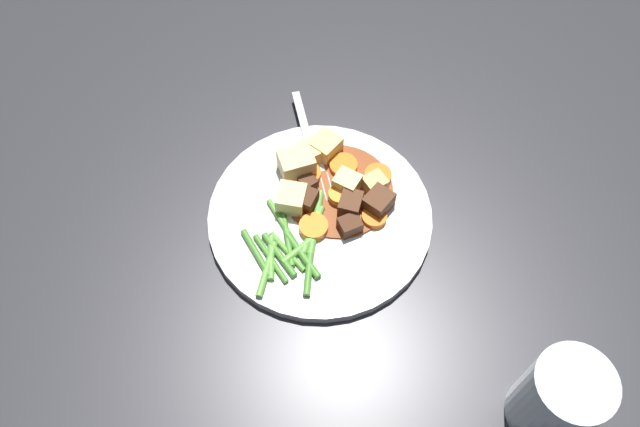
{
  "coord_description": "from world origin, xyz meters",
  "views": [
    {
      "loc": [
        -0.37,
        -0.13,
        0.66
      ],
      "look_at": [
        0.0,
        0.0,
        0.01
      ],
      "focal_mm": 36.06,
      "sensor_mm": 36.0,
      "label": 1
    }
  ],
  "objects": [
    {
      "name": "ground_plane",
      "position": [
        0.0,
        0.0,
        0.0
      ],
      "size": [
        3.0,
        3.0,
        0.0
      ],
      "primitive_type": "plane",
      "color": "#2D2D33"
    },
    {
      "name": "dinner_plate",
      "position": [
        0.0,
        0.0,
        0.01
      ],
      "size": [
        0.27,
        0.27,
        0.01
      ],
      "primitive_type": "cylinder",
      "color": "white",
      "rests_on": "ground_plane"
    },
    {
      "name": "stew_sauce",
      "position": [
        0.04,
        -0.01,
        0.01
      ],
      "size": [
        0.13,
        0.13,
        0.0
      ],
      "primitive_type": "cylinder",
      "color": "brown",
      "rests_on": "dinner_plate"
    },
    {
      "name": "carrot_slice_0",
      "position": [
        -0.02,
        0.0,
        0.02
      ],
      "size": [
        0.05,
        0.05,
        0.01
      ],
      "primitive_type": "cylinder",
      "rotation": [
        0.0,
        0.0,
        0.5
      ],
      "color": "orange",
      "rests_on": "dinner_plate"
    },
    {
      "name": "carrot_slice_1",
      "position": [
        0.05,
        0.03,
        0.02
      ],
      "size": [
        0.04,
        0.04,
        0.01
      ],
      "primitive_type": "cylinder",
      "rotation": [
        0.0,
        0.0,
        5.56
      ],
      "color": "orange",
      "rests_on": "dinner_plate"
    },
    {
      "name": "carrot_slice_2",
      "position": [
        0.07,
        -0.01,
        0.02
      ],
      "size": [
        0.05,
        0.05,
        0.01
      ],
      "primitive_type": "cylinder",
      "rotation": [
        0.0,
        0.0,
        2.24
      ],
      "color": "orange",
      "rests_on": "dinner_plate"
    },
    {
      "name": "carrot_slice_3",
      "position": [
        0.07,
        -0.05,
        0.02
      ],
      "size": [
        0.04,
        0.04,
        0.01
      ],
      "primitive_type": "cylinder",
      "rotation": [
        0.0,
        0.0,
        4.3
      ],
      "color": "orange",
      "rests_on": "dinner_plate"
    },
    {
      "name": "carrot_slice_4",
      "position": [
        0.03,
        -0.01,
        0.02
      ],
      "size": [
        0.04,
        0.04,
        0.01
      ],
      "primitive_type": "cylinder",
      "rotation": [
        0.0,
        0.0,
        2.55
      ],
      "color": "orange",
      "rests_on": "dinner_plate"
    },
    {
      "name": "carrot_slice_5",
      "position": [
        0.01,
        -0.06,
        0.02
      ],
      "size": [
        0.04,
        0.04,
        0.01
      ],
      "primitive_type": "cylinder",
      "rotation": [
        0.0,
        0.0,
        5.36
      ],
      "color": "orange",
      "rests_on": "dinner_plate"
    },
    {
      "name": "potato_chunk_0",
      "position": [
        0.07,
        0.04,
        0.02
      ],
      "size": [
        0.04,
        0.04,
        0.02
      ],
      "primitive_type": "cube",
      "rotation": [
        0.0,
        0.0,
        5.55
      ],
      "color": "#E5CC7A",
      "rests_on": "dinner_plate"
    },
    {
      "name": "potato_chunk_1",
      "position": [
        0.09,
        0.02,
        0.03
      ],
      "size": [
        0.04,
        0.04,
        0.03
      ],
      "primitive_type": "cube",
      "rotation": [
        0.0,
        0.0,
        2.78
      ],
      "color": "#E5CC7A",
      "rests_on": "dinner_plate"
    },
    {
      "name": "potato_chunk_2",
      "position": [
        0.05,
        0.05,
        0.03
      ],
      "size": [
        0.05,
        0.05,
        0.03
      ],
      "primitive_type": "cube",
      "rotation": [
        0.0,
        0.0,
        3.81
      ],
      "color": "#EAD68C",
      "rests_on": "dinner_plate"
    },
    {
      "name": "potato_chunk_3",
      "position": [
        -0.0,
        0.04,
        0.03
      ],
      "size": [
        0.04,
        0.04,
        0.03
      ],
      "primitive_type": "cube",
      "rotation": [
        0.0,
        0.0,
        3.29
      ],
      "color": "#EAD68C",
      "rests_on": "dinner_plate"
    },
    {
      "name": "potato_chunk_4",
      "position": [
        0.04,
        -0.02,
        0.03
      ],
      "size": [
        0.03,
        0.03,
        0.03
      ],
      "primitive_type": "cube",
      "rotation": [
        0.0,
        0.0,
        1.39
      ],
      "color": "#EAD68C",
      "rests_on": "dinner_plate"
    },
    {
      "name": "potato_chunk_5",
      "position": [
        0.06,
        -0.05,
        0.02
      ],
      "size": [
        0.03,
        0.03,
        0.02
      ],
      "primitive_type": "cube",
      "rotation": [
        0.0,
        0.0,
        0.89
      ],
      "color": "#DBBC6B",
      "rests_on": "dinner_plate"
    },
    {
      "name": "meat_chunk_0",
      "position": [
        -0.01,
        -0.04,
        0.02
      ],
      "size": [
        0.03,
        0.03,
        0.02
      ],
      "primitive_type": "cube",
      "rotation": [
        0.0,
        0.0,
        0.76
      ],
      "color": "#4C2B19",
      "rests_on": "dinner_plate"
    },
    {
      "name": "meat_chunk_1",
      "position": [
        0.03,
        0.03,
        0.02
      ],
      "size": [
        0.03,
        0.03,
        0.02
      ],
      "primitive_type": "cube",
      "rotation": [
        0.0,
        0.0,
        2.55
      ],
      "color": "#4C2B19",
      "rests_on": "dinner_plate"
    },
    {
      "name": "meat_chunk_2",
      "position": [
        0.02,
        -0.03,
        0.02
      ],
      "size": [
        0.03,
        0.03,
        0.02
      ],
      "primitive_type": "cube",
      "rotation": [
        0.0,
        0.0,
        0.06
      ],
      "color": "#56331E",
      "rests_on": "dinner_plate"
    },
    {
      "name": "meat_chunk_3",
      "position": [
        0.03,
        -0.06,
        0.02
      ],
      "size": [
        0.04,
        0.04,
        0.02
      ],
      "primitive_type": "cube",
      "rotation": [
        0.0,
        0.0,
        1.24
      ],
      "color": "#56331E",
      "rests_on": "dinner_plate"
    },
    {
      "name": "meat_chunk_4",
      "position": [
        0.01,
        0.02,
        0.02
      ],
      "size": [
        0.03,
        0.03,
        0.02
      ],
      "primitive_type": "cube",
      "rotation": [
        0.0,
        0.0,
        4.63
      ],
      "color": "#4C2B19",
      "rests_on": "dinner_plate"
    },
    {
      "name": "green_bean_0",
      "position": [
        -0.08,
        0.03,
        0.02
      ],
      "size": [
        0.05,
        0.03,
        0.01
      ],
      "primitive_type": "cylinder",
      "rotation": [
        0.0,
        1.57,
        0.37
      ],
      "color": "#66AD42",
      "rests_on": "dinner_plate"
    },
    {
      "name": "green_bean_1",
      "position": [
        -0.03,
        0.03,
        0.02
      ],
      "size": [
        0.06,
        0.07,
        0.01
      ],
      "primitive_type": "cylinder",
      "rotation": [
        0.0,
        1.57,
        0.85
      ],
      "color": "#599E38",
      "rests_on": "dinner_plate"
    },
    {
      "name": "green_bean_2",
      "position": [
        -0.07,
        0.02,
        0.02
      ],
      "size": [
        0.04,
        0.06,
        0.01
      ],
      "primitive_type": "cylinder",
      "rotation": [
        0.0,
        1.57,
        0.95
      ],
      "color": "#4C8E33",
      "rests_on": "dinner_plate"
    },
    {
      "name": "green_bean_3",
      "position": [
        -0.08,
        0.05,
        0.02
      ],
      "size": [
        0.05,
        0.05,
        0.01
      ],
      "primitive_type": "cylinder",
      "rotation": [
        0.0,
        1.57,
        0.86
      ],
      "color": "#4C8E33",
      "rests_on": "dinner_plate"
    },
    {
      "name": "green_bean_4",
      "position": [
        -0.08,
        -0.01,
        0.02
      ],
      "size": [
        0.06,
        0.02,
        0.01
      ],
      "primitive_type": "cylinder",
      "rotation": [
        0.0,
        1.57,
        0.26
      ],
      "color": "#4C8E33",
      "rests_on": "dinner_plate"
    },
    {
      "name": "green_bean_5",
      "position": [
        -0.04,
        0.03,
        0.02
      ],
      "size": [
        0.08,
        0.05,
        0.01
      ],
      "primitive_type": "cylinder",
      "rotation": [
        0.0,
        1.57,
        0.51
      ],
      "color": "#4C8E33",
      "rests_on": "dinner_plate"
    },
    {
      "name": "green_bean_6",
      "position": [
        -0.09,
        0.03,
        0.02
      ],
      "size": [
        0.07,
        0.02,
        0.01
      ],
      "primitive_type": "cylinder",
      "rotation": [
        0.0,
        1.57,
        0.12
      ],
      "color": "#66AD42",
      "rests_on": "dinner_plate"
    },
    {
      "name": "green_bean_7",
      "position": [
        -0.06,
        0.01,
        0.02
      ],
      "size": [
        0.05,
        0.03,
        0.01
      ],
      "primitive_type": "cylinder",
      "rotation": [
        0.0,
        1.57,
        -0.49
      ],
      "color": "#66AD42",
      "rests_on": "dinner_plate"
    },
    {
      "name": "green_bean_8",
      "position": [
        -0.08,
        0.03,
        0.02
      ],
      "size": [
        0.05,
        0.06,
        0.01
      ],
      "primitive_type": "cylinder",
      "rotation": [
        0.0,
        1.57,
        0.91
      ],
      "color": "#4C8E33",
      "rests_on": "dinner_plate"
    },
    {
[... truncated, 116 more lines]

